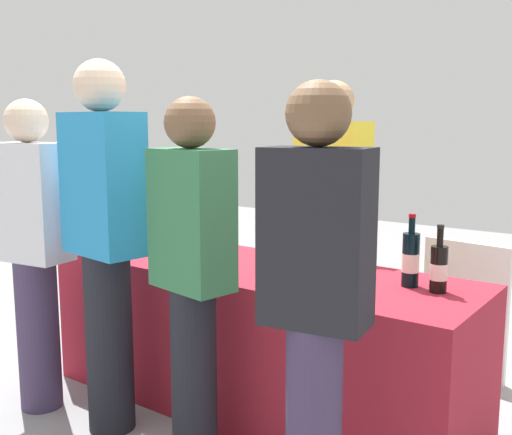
{
  "coord_description": "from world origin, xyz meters",
  "views": [
    {
      "loc": [
        1.77,
        -2.43,
        1.47
      ],
      "look_at": [
        0.0,
        0.0,
        1.0
      ],
      "focal_mm": 42.79,
      "sensor_mm": 36.0,
      "label": 1
    }
  ],
  "objects_px": {
    "guest_0": "(33,245)",
    "guest_2": "(192,269)",
    "wine_bottle_3": "(439,268)",
    "server_pouring": "(332,217)",
    "wine_glass_1": "(208,247)",
    "wine_bottle_1": "(333,251)",
    "wine_glass_0": "(188,243)",
    "wine_bottle_0": "(152,225)",
    "guest_3": "(316,299)",
    "ice_bucket": "(178,231)",
    "menu_board": "(464,309)",
    "wine_bottle_2": "(411,259)",
    "guest_1": "(105,234)",
    "wine_glass_2": "(216,250)"
  },
  "relations": [
    {
      "from": "wine_glass_1",
      "to": "server_pouring",
      "type": "relative_size",
      "value": 0.08
    },
    {
      "from": "wine_bottle_2",
      "to": "guest_1",
      "type": "height_order",
      "value": "guest_1"
    },
    {
      "from": "wine_glass_0",
      "to": "wine_glass_2",
      "type": "bearing_deg",
      "value": -18.38
    },
    {
      "from": "server_pouring",
      "to": "guest_0",
      "type": "relative_size",
      "value": 1.08
    },
    {
      "from": "wine_bottle_0",
      "to": "server_pouring",
      "type": "relative_size",
      "value": 0.19
    },
    {
      "from": "wine_bottle_0",
      "to": "ice_bucket",
      "type": "bearing_deg",
      "value": 7.19
    },
    {
      "from": "menu_board",
      "to": "wine_glass_1",
      "type": "bearing_deg",
      "value": -120.61
    },
    {
      "from": "guest_2",
      "to": "menu_board",
      "type": "height_order",
      "value": "guest_2"
    },
    {
      "from": "guest_0",
      "to": "guest_2",
      "type": "relative_size",
      "value": 1.01
    },
    {
      "from": "wine_glass_1",
      "to": "guest_0",
      "type": "distance_m",
      "value": 0.88
    },
    {
      "from": "wine_bottle_1",
      "to": "wine_glass_0",
      "type": "xyz_separation_m",
      "value": [
        -0.79,
        -0.16,
        -0.03
      ]
    },
    {
      "from": "guest_2",
      "to": "guest_3",
      "type": "bearing_deg",
      "value": -1.53
    },
    {
      "from": "guest_3",
      "to": "menu_board",
      "type": "xyz_separation_m",
      "value": [
        -0.03,
        1.75,
        -0.49
      ]
    },
    {
      "from": "wine_bottle_2",
      "to": "wine_glass_1",
      "type": "distance_m",
      "value": 1.01
    },
    {
      "from": "wine_glass_1",
      "to": "guest_1",
      "type": "xyz_separation_m",
      "value": [
        -0.22,
        -0.47,
        0.11
      ]
    },
    {
      "from": "guest_0",
      "to": "guest_2",
      "type": "distance_m",
      "value": 1.0
    },
    {
      "from": "wine_bottle_3",
      "to": "guest_2",
      "type": "bearing_deg",
      "value": -141.17
    },
    {
      "from": "wine_glass_0",
      "to": "wine_bottle_0",
      "type": "bearing_deg",
      "value": 159.87
    },
    {
      "from": "menu_board",
      "to": "wine_bottle_2",
      "type": "bearing_deg",
      "value": -79.52
    },
    {
      "from": "wine_glass_0",
      "to": "menu_board",
      "type": "bearing_deg",
      "value": 44.36
    },
    {
      "from": "guest_3",
      "to": "wine_bottle_0",
      "type": "bearing_deg",
      "value": 144.01
    },
    {
      "from": "wine_bottle_1",
      "to": "server_pouring",
      "type": "relative_size",
      "value": 0.18
    },
    {
      "from": "server_pouring",
      "to": "guest_3",
      "type": "bearing_deg",
      "value": 122.21
    },
    {
      "from": "wine_bottle_0",
      "to": "guest_1",
      "type": "distance_m",
      "value": 0.81
    },
    {
      "from": "wine_bottle_3",
      "to": "guest_3",
      "type": "bearing_deg",
      "value": -99.84
    },
    {
      "from": "guest_2",
      "to": "menu_board",
      "type": "relative_size",
      "value": 1.99
    },
    {
      "from": "guest_1",
      "to": "guest_2",
      "type": "xyz_separation_m",
      "value": [
        0.52,
        0.02,
        -0.09
      ]
    },
    {
      "from": "wine_bottle_3",
      "to": "guest_3",
      "type": "distance_m",
      "value": 0.81
    },
    {
      "from": "wine_bottle_3",
      "to": "server_pouring",
      "type": "bearing_deg",
      "value": 146.23
    },
    {
      "from": "wine_bottle_0",
      "to": "guest_2",
      "type": "relative_size",
      "value": 0.2
    },
    {
      "from": "ice_bucket",
      "to": "guest_0",
      "type": "height_order",
      "value": "guest_0"
    },
    {
      "from": "server_pouring",
      "to": "guest_3",
      "type": "distance_m",
      "value": 1.52
    },
    {
      "from": "wine_bottle_0",
      "to": "wine_glass_1",
      "type": "height_order",
      "value": "wine_bottle_0"
    },
    {
      "from": "guest_0",
      "to": "ice_bucket",
      "type": "bearing_deg",
      "value": 63.22
    },
    {
      "from": "wine_glass_1",
      "to": "guest_1",
      "type": "distance_m",
      "value": 0.53
    },
    {
      "from": "guest_1",
      "to": "guest_0",
      "type": "bearing_deg",
      "value": -164.76
    },
    {
      "from": "ice_bucket",
      "to": "menu_board",
      "type": "bearing_deg",
      "value": 33.8
    },
    {
      "from": "wine_glass_1",
      "to": "wine_bottle_2",
      "type": "bearing_deg",
      "value": 13.21
    },
    {
      "from": "guest_3",
      "to": "wine_bottle_3",
      "type": "bearing_deg",
      "value": 70.87
    },
    {
      "from": "wine_bottle_0",
      "to": "server_pouring",
      "type": "bearing_deg",
      "value": 30.86
    },
    {
      "from": "server_pouring",
      "to": "guest_1",
      "type": "height_order",
      "value": "guest_1"
    },
    {
      "from": "wine_bottle_1",
      "to": "wine_bottle_3",
      "type": "xyz_separation_m",
      "value": [
        0.52,
        -0.01,
        -0.01
      ]
    },
    {
      "from": "wine_glass_2",
      "to": "guest_1",
      "type": "height_order",
      "value": "guest_1"
    },
    {
      "from": "wine_bottle_3",
      "to": "ice_bucket",
      "type": "bearing_deg",
      "value": 178.7
    },
    {
      "from": "wine_glass_1",
      "to": "guest_3",
      "type": "xyz_separation_m",
      "value": [
        0.97,
        -0.59,
        0.04
      ]
    },
    {
      "from": "wine_bottle_1",
      "to": "wine_bottle_2",
      "type": "height_order",
      "value": "wine_bottle_2"
    },
    {
      "from": "wine_bottle_1",
      "to": "wine_glass_0",
      "type": "height_order",
      "value": "wine_bottle_1"
    },
    {
      "from": "wine_glass_2",
      "to": "ice_bucket",
      "type": "height_order",
      "value": "ice_bucket"
    },
    {
      "from": "server_pouring",
      "to": "menu_board",
      "type": "height_order",
      "value": "server_pouring"
    },
    {
      "from": "wine_glass_1",
      "to": "menu_board",
      "type": "xyz_separation_m",
      "value": [
        0.94,
        1.17,
        -0.45
      ]
    }
  ]
}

